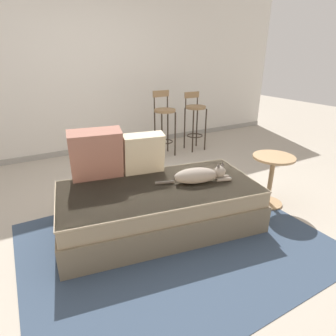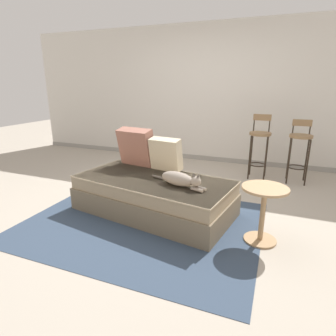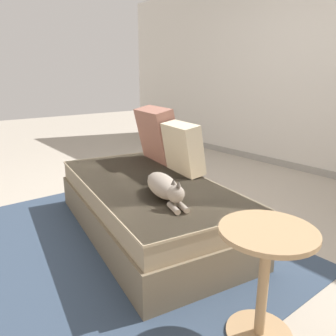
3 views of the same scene
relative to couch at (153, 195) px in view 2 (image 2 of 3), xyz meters
name	(u,v)px [view 2 (image 2 of 3)]	position (x,y,z in m)	size (l,w,h in m)	color
ground_plane	(166,200)	(0.00, 0.40, -0.22)	(16.00, 16.00, 0.00)	#A89E8E
wall_back_panel	(209,95)	(0.00, 2.65, 1.08)	(8.00, 0.10, 2.60)	silver
wall_baseboard_trim	(206,158)	(0.00, 2.60, -0.17)	(8.00, 0.02, 0.09)	gray
area_rug	(143,222)	(0.00, -0.30, -0.21)	(2.57, 2.02, 0.01)	#334256
couch	(153,195)	(0.00, 0.00, 0.00)	(2.00, 1.22, 0.43)	#766750
throw_pillow_corner	(136,147)	(-0.45, 0.44, 0.47)	(0.53, 0.35, 0.52)	#936051
throw_pillow_middle	(166,154)	(0.01, 0.36, 0.43)	(0.44, 0.28, 0.43)	beige
cat	(180,179)	(0.37, -0.11, 0.29)	(0.72, 0.31, 0.19)	gray
bar_stool_near_window	(260,141)	(1.06, 1.84, 0.40)	(0.34, 0.34, 1.04)	#2D2319
bar_stool_by_doorway	(300,145)	(1.66, 1.83, 0.39)	(0.34, 0.34, 0.98)	#2D2319
side_table	(263,207)	(1.27, -0.22, 0.15)	(0.44, 0.44, 0.57)	tan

